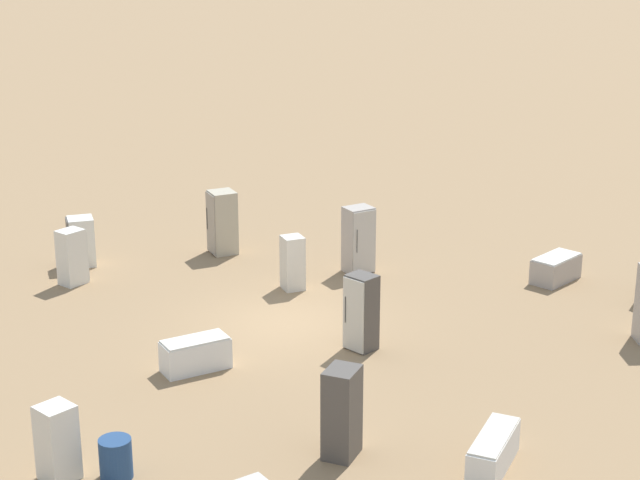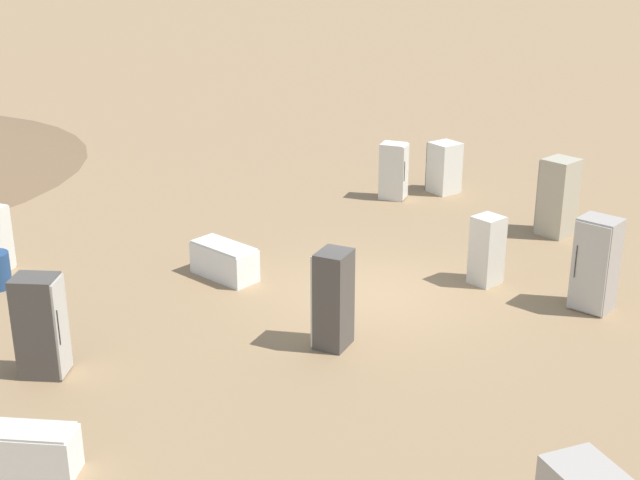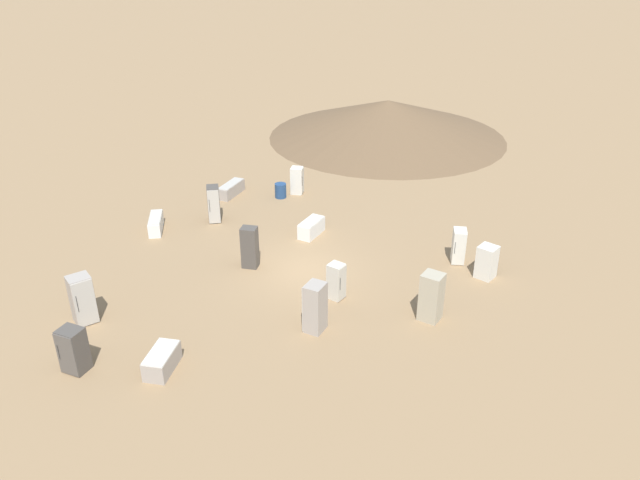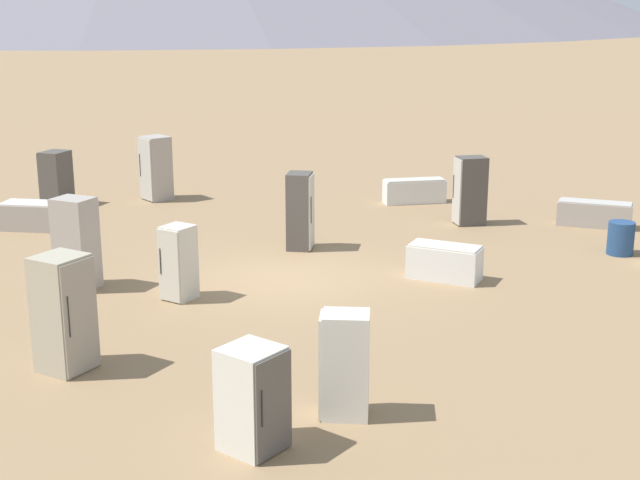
{
  "view_description": "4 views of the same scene",
  "coord_description": "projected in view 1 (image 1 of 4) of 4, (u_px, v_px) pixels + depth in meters",
  "views": [
    {
      "loc": [
        -18.07,
        -17.51,
        10.36
      ],
      "look_at": [
        1.36,
        0.1,
        1.87
      ],
      "focal_mm": 60.0,
      "sensor_mm": 36.0,
      "label": 1
    },
    {
      "loc": [
        5.8,
        -16.05,
        7.65
      ],
      "look_at": [
        -1.48,
        0.41,
        0.88
      ],
      "focal_mm": 50.0,
      "sensor_mm": 36.0,
      "label": 2
    },
    {
      "loc": [
        22.75,
        4.62,
        13.41
      ],
      "look_at": [
        -0.93,
        0.46,
        1.05
      ],
      "focal_mm": 35.0,
      "sensor_mm": 36.0,
      "label": 3
    },
    {
      "loc": [
        -3.04,
        18.19,
        5.81
      ],
      "look_at": [
        -0.71,
        -0.35,
        0.79
      ],
      "focal_mm": 50.0,
      "sensor_mm": 36.0,
      "label": 4
    }
  ],
  "objects": [
    {
      "name": "discarded_fridge_3",
      "position": [
        493.0,
        452.0,
        20.13
      ],
      "size": [
        1.91,
        1.1,
        0.72
      ],
      "rotation": [
        0.0,
        0.0,
        1.88
      ],
      "color": "white",
      "rests_on": "ground_plane"
    },
    {
      "name": "rusty_barrel",
      "position": [
        116.0,
        458.0,
        19.81
      ],
      "size": [
        0.62,
        0.62,
        0.79
      ],
      "color": "navy",
      "rests_on": "ground_plane"
    },
    {
      "name": "discarded_fridge_8",
      "position": [
        361.0,
        312.0,
        25.29
      ],
      "size": [
        0.61,
        0.68,
        1.86
      ],
      "rotation": [
        0.0,
        0.0,
        1.54
      ],
      "color": "#4C4742",
      "rests_on": "ground_plane"
    },
    {
      "name": "discarded_fridge_6",
      "position": [
        57.0,
        442.0,
        19.67
      ],
      "size": [
        0.62,
        0.66,
        1.49
      ],
      "rotation": [
        0.0,
        0.0,
        6.27
      ],
      "color": "silver",
      "rests_on": "ground_plane"
    },
    {
      "name": "discarded_fridge_5",
      "position": [
        556.0,
        269.0,
        29.96
      ],
      "size": [
        1.54,
        0.8,
        0.73
      ],
      "rotation": [
        0.0,
        0.0,
        1.55
      ],
      "color": "#A89E93",
      "rests_on": "ground_plane"
    },
    {
      "name": "discarded_fridge_13",
      "position": [
        196.0,
        354.0,
        24.33
      ],
      "size": [
        1.67,
        1.12,
        0.76
      ],
      "rotation": [
        0.0,
        0.0,
        1.25
      ],
      "color": "white",
      "rests_on": "ground_plane"
    },
    {
      "name": "discarded_fridge_7",
      "position": [
        222.0,
        222.0,
        32.13
      ],
      "size": [
        0.99,
        0.98,
        1.93
      ],
      "rotation": [
        0.0,
        0.0,
        1.17
      ],
      "color": "#B2A88E",
      "rests_on": "ground_plane"
    },
    {
      "name": "discarded_fridge_9",
      "position": [
        81.0,
        242.0,
        31.14
      ],
      "size": [
        1.01,
        1.0,
        1.44
      ],
      "rotation": [
        0.0,
        0.0,
        1.04
      ],
      "color": "silver",
      "rests_on": "ground_plane"
    },
    {
      "name": "discarded_fridge_10",
      "position": [
        342.0,
        412.0,
        20.45
      ],
      "size": [
        0.92,
        0.8,
        1.83
      ],
      "rotation": [
        0.0,
        0.0,
        5.05
      ],
      "color": "#4C4742",
      "rests_on": "ground_plane"
    },
    {
      "name": "discarded_fridge_12",
      "position": [
        359.0,
        240.0,
        30.51
      ],
      "size": [
        0.92,
        0.86,
        1.93
      ],
      "rotation": [
        0.0,
        0.0,
        2.84
      ],
      "color": "#A89E93",
      "rests_on": "ground_plane"
    },
    {
      "name": "discarded_fridge_1",
      "position": [
        292.0,
        263.0,
        29.24
      ],
      "size": [
        0.75,
        0.78,
        1.51
      ],
      "rotation": [
        0.0,
        0.0,
        5.84
      ],
      "color": "beige",
      "rests_on": "ground_plane"
    },
    {
      "name": "discarded_fridge_11",
      "position": [
        72.0,
        257.0,
        29.62
      ],
      "size": [
        0.75,
        0.59,
        1.57
      ],
      "rotation": [
        0.0,
        0.0,
        4.77
      ],
      "color": "silver",
      "rests_on": "ground_plane"
    },
    {
      "name": "ground_plane",
      "position": [
        287.0,
        323.0,
        27.11
      ],
      "size": [
        1000.0,
        1000.0,
        0.0
      ],
      "primitive_type": "plane",
      "color": "#937551"
    }
  ]
}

